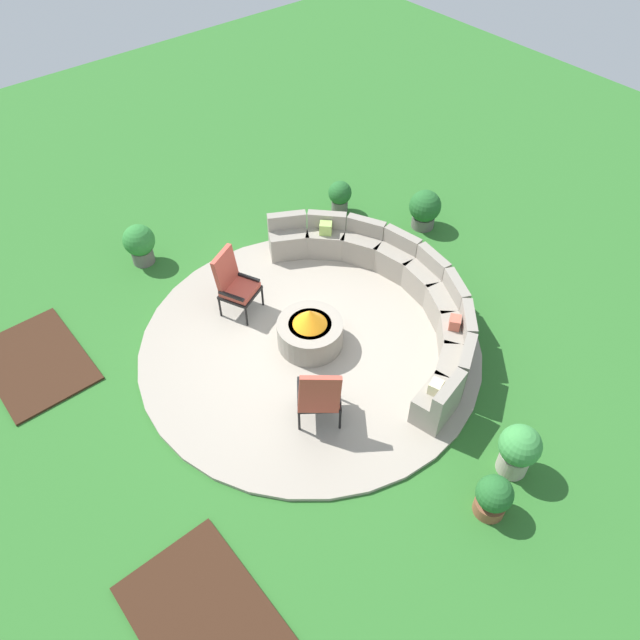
% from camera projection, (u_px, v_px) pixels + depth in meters
% --- Properties ---
extents(ground_plane, '(24.00, 24.00, 0.00)m').
position_uv_depth(ground_plane, '(310.00, 345.00, 9.71)').
color(ground_plane, '#2D6B28').
extents(patio_circle, '(5.37, 5.37, 0.06)m').
position_uv_depth(patio_circle, '(310.00, 344.00, 9.69)').
color(patio_circle, '#9E9384').
rests_on(patio_circle, ground_plane).
extents(mulch_bed_left, '(1.92, 1.35, 0.04)m').
position_uv_depth(mulch_bed_left, '(36.00, 362.00, 9.44)').
color(mulch_bed_left, '#382114').
rests_on(mulch_bed_left, ground_plane).
extents(mulch_bed_right, '(1.92, 1.35, 0.04)m').
position_uv_depth(mulch_bed_right, '(204.00, 617.00, 6.87)').
color(mulch_bed_right, '#382114').
rests_on(mulch_bed_right, ground_plane).
extents(fire_pit, '(1.03, 1.03, 0.72)m').
position_uv_depth(fire_pit, '(310.00, 331.00, 9.46)').
color(fire_pit, gray).
rests_on(fire_pit, patio_circle).
extents(curved_stone_bench, '(4.78, 2.36, 0.77)m').
position_uv_depth(curved_stone_bench, '(395.00, 291.00, 10.03)').
color(curved_stone_bench, gray).
rests_on(curved_stone_bench, patio_circle).
extents(lounge_chair_front_left, '(0.73, 0.74, 1.15)m').
position_uv_depth(lounge_chair_front_left, '(234.00, 283.00, 9.78)').
color(lounge_chair_front_left, black).
rests_on(lounge_chair_front_left, patio_circle).
extents(lounge_chair_front_right, '(0.80, 0.82, 1.10)m').
position_uv_depth(lounge_chair_front_right, '(319.00, 395.00, 8.27)').
color(lounge_chair_front_right, black).
rests_on(lounge_chair_front_right, patio_circle).
extents(potted_plant_0, '(0.60, 0.60, 0.77)m').
position_uv_depth(potted_plant_0, '(425.00, 209.00, 11.54)').
color(potted_plant_0, '#605B56').
rests_on(potted_plant_0, ground_plane).
extents(potted_plant_1, '(0.55, 0.55, 0.83)m').
position_uv_depth(potted_plant_1, '(518.00, 449.00, 7.86)').
color(potted_plant_1, '#A89E8E').
rests_on(potted_plant_1, ground_plane).
extents(potted_plant_2, '(0.56, 0.56, 0.77)m').
position_uv_depth(potted_plant_2, '(140.00, 243.00, 10.81)').
color(potted_plant_2, '#605B56').
rests_on(potted_plant_2, ground_plane).
extents(potted_plant_3, '(0.45, 0.45, 0.66)m').
position_uv_depth(potted_plant_3, '(340.00, 195.00, 11.90)').
color(potted_plant_3, '#605B56').
rests_on(potted_plant_3, ground_plane).
extents(potted_plant_4, '(0.47, 0.47, 0.65)m').
position_uv_depth(potted_plant_4, '(493.00, 497.00, 7.54)').
color(potted_plant_4, brown).
rests_on(potted_plant_4, ground_plane).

